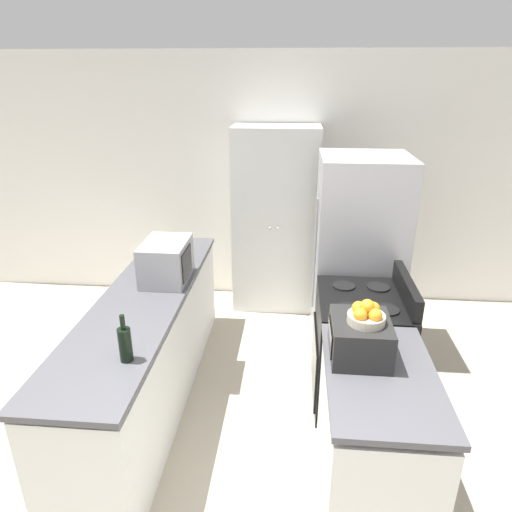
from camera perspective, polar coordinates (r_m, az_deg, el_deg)
The scene contains 10 objects.
wall_back at distance 4.93m, azimuth 1.55°, elevation 9.26°, with size 7.00×0.06×2.60m.
counter_left at distance 3.63m, azimuth -13.34°, elevation -11.32°, with size 0.60×2.54×0.88m.
counter_right at distance 2.91m, azimuth 14.50°, elevation -21.22°, with size 0.60×1.00×0.88m.
pantry_cabinet at distance 4.74m, azimuth 2.41°, elevation 4.41°, with size 0.86×0.49×1.91m.
stove at distance 3.59m, azimuth 12.76°, elevation -11.26°, with size 0.66×0.74×1.04m.
refrigerator at distance 4.08m, azimuth 12.60°, elevation -0.16°, with size 0.76×0.73×1.77m.
microwave at distance 3.58m, azimuth -11.13°, elevation -0.60°, with size 0.34×0.46×0.31m.
wine_bottle at distance 2.67m, azimuth -16.04°, elevation -10.46°, with size 0.07×0.07×0.29m.
toaster_oven at distance 2.67m, azimuth 12.84°, elevation -9.98°, with size 0.33×0.37×0.23m.
fruit_bowl at distance 2.58m, azimuth 13.65°, elevation -7.11°, with size 0.21×0.21×0.14m.
Camera 1 is at (0.29, -1.49, 2.39)m, focal length 32.00 mm.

